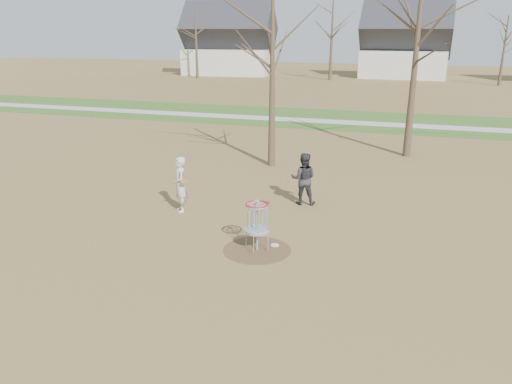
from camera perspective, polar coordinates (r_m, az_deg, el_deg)
ground at (r=13.26m, az=0.12°, el=-6.64°), size 160.00×160.00×0.00m
green_band at (r=33.17m, az=11.08°, el=8.06°), size 160.00×8.00×0.01m
footpath at (r=32.19m, az=10.87°, el=7.80°), size 160.00×1.50×0.01m
dirt_circle at (r=13.26m, az=0.12°, el=-6.62°), size 1.80×1.80×0.01m
player_standing at (r=15.93m, az=-8.67°, el=0.84°), size 0.72×0.77×1.78m
player_throwing at (r=16.52m, az=5.44°, el=1.53°), size 0.94×0.79×1.74m
disc_grounded at (r=13.51m, az=2.17°, el=-6.08°), size 0.22×0.22×0.02m
discs_in_play at (r=15.25m, az=-1.85°, el=1.31°), size 3.39×1.02×0.11m
disc_golf_basket at (r=12.91m, az=0.13°, el=-2.95°), size 0.64×0.64×1.35m
bare_trees at (r=47.34m, az=15.95°, el=17.10°), size 52.62×44.98×9.00m
houses_row at (r=64.11m, az=18.75°, el=15.27°), size 56.51×10.01×7.26m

